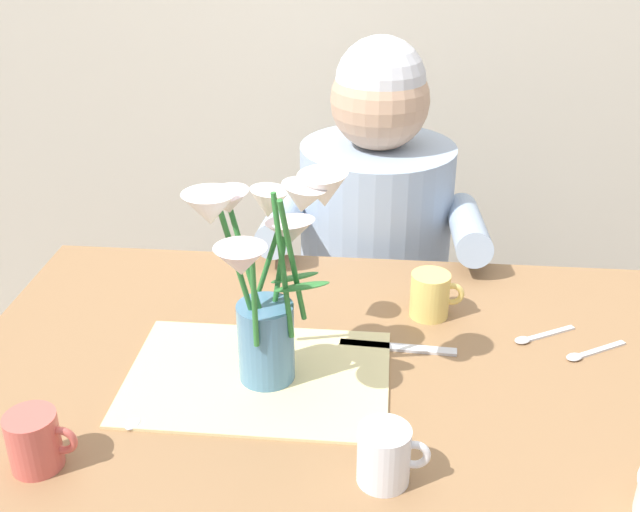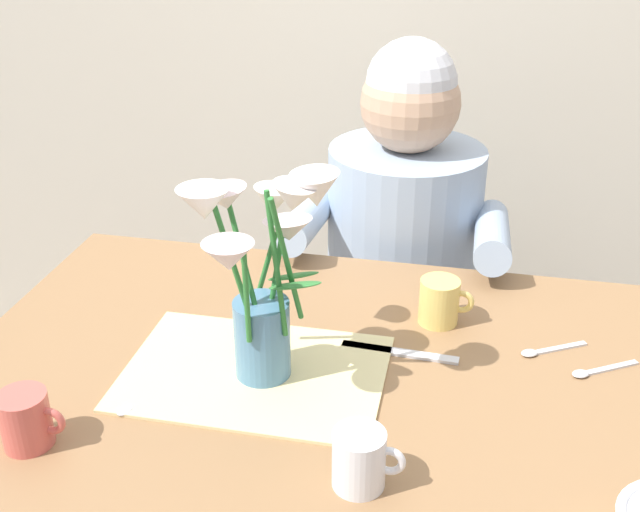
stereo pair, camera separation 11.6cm
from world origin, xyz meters
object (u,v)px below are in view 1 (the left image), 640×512
(seated_person, at_px, (373,284))
(tea_cup, at_px, (385,455))
(coffee_cup, at_px, (35,441))
(flower_vase, at_px, (266,272))
(ceramic_mug, at_px, (431,295))
(dinner_knife, at_px, (398,347))

(seated_person, xyz_separation_m, tea_cup, (0.04, -0.84, 0.22))
(seated_person, height_order, coffee_cup, seated_person)
(flower_vase, distance_m, tea_cup, 0.30)
(flower_vase, height_order, coffee_cup, flower_vase)
(ceramic_mug, relative_size, coffee_cup, 1.00)
(tea_cup, xyz_separation_m, coffee_cup, (-0.45, -0.02, 0.00))
(ceramic_mug, bearing_deg, coffee_cup, -140.54)
(tea_cup, bearing_deg, dinner_knife, 86.96)
(tea_cup, distance_m, coffee_cup, 0.45)
(flower_vase, relative_size, dinner_knife, 1.85)
(dinner_knife, height_order, ceramic_mug, ceramic_mug)
(ceramic_mug, xyz_separation_m, coffee_cup, (-0.52, -0.43, 0.00))
(flower_vase, relative_size, ceramic_mug, 3.77)
(tea_cup, relative_size, ceramic_mug, 1.00)
(coffee_cup, bearing_deg, ceramic_mug, 39.46)
(seated_person, relative_size, dinner_knife, 5.97)
(seated_person, relative_size, flower_vase, 3.23)
(tea_cup, distance_m, ceramic_mug, 0.42)
(seated_person, height_order, ceramic_mug, seated_person)
(dinner_knife, bearing_deg, flower_vase, -147.57)
(ceramic_mug, bearing_deg, flower_vase, -138.48)
(tea_cup, height_order, coffee_cup, same)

